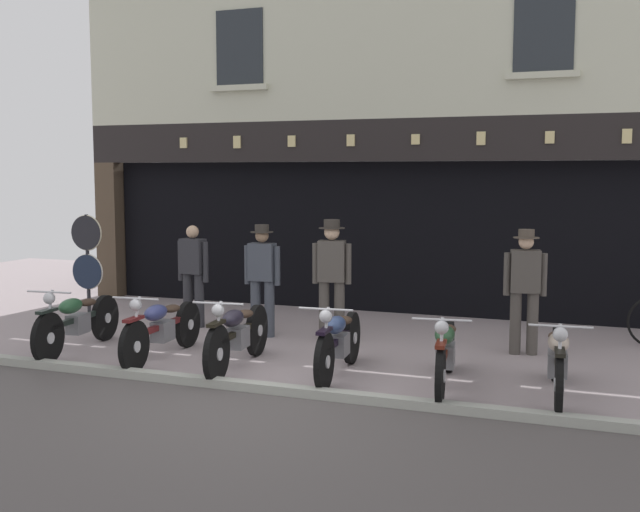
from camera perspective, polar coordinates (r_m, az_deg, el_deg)
The scene contains 14 objects.
ground at distance 7.85m, azimuth -7.96°, elevation -12.10°, with size 23.50×22.00×0.18m.
shop_facade at distance 15.00m, azimuth 6.69°, elevation 3.29°, with size 11.80×4.42×6.07m.
motorcycle_far_left at distance 10.99m, azimuth -17.41°, elevation -4.52°, with size 0.62×2.06×0.93m.
motorcycle_left at distance 10.27m, azimuth -11.55°, elevation -5.14°, with size 0.62×2.08×0.91m.
motorcycle_center_left at distance 9.65m, azimuth -6.08°, elevation -5.71°, with size 0.62×2.06×0.93m.
motorcycle_center at distance 9.23m, azimuth 1.37°, elevation -6.26°, with size 0.62×1.96×0.92m.
motorcycle_center_right at distance 8.87m, azimuth 9.20°, elevation -6.91°, with size 0.62×2.05×0.91m.
motorcycle_right at distance 8.77m, azimuth 17.06°, elevation -7.26°, with size 0.62×1.99×0.90m.
salesman_left at distance 12.28m, azimuth -9.30°, elevation -1.10°, with size 0.56×0.27×1.59m.
shopkeeper_center at distance 11.41m, azimuth -4.26°, elevation -1.39°, with size 0.56×0.34×1.66m.
salesman_right at distance 11.01m, azimuth 0.87°, elevation -1.28°, with size 0.55×0.37×1.75m.
assistant_far_right at distance 10.60m, azimuth 14.83°, elevation -2.10°, with size 0.55×0.34×1.67m.
tyre_sign_pole at distance 13.66m, azimuth -16.74°, elevation 0.16°, with size 0.61×0.06×1.71m.
advert_board_near at distance 12.99m, azimuth 15.21°, elevation 3.21°, with size 0.74×0.03×0.92m.
Camera 1 is at (3.58, -7.52, 2.41)m, focal length 43.55 mm.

